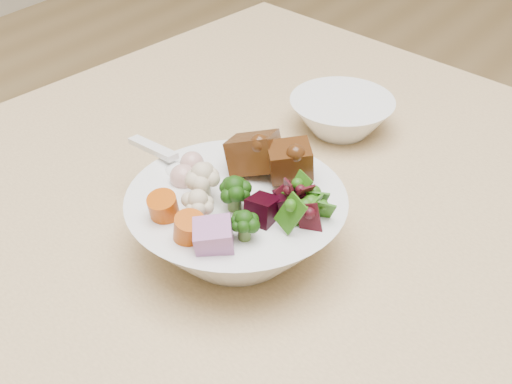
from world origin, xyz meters
TOP-DOWN VIEW (x-y plane):
  - food_bowl at (-0.20, -0.04)m, footprint 0.21×0.21m
  - soup_spoon at (-0.28, -0.04)m, footprint 0.11×0.04m
  - side_bowl at (-0.24, 0.21)m, footprint 0.13×0.13m

SIDE VIEW (x-z plane):
  - side_bowl at x=-0.24m, z-range 0.71..0.76m
  - food_bowl at x=-0.20m, z-range 0.69..0.80m
  - soup_spoon at x=-0.28m, z-range 0.76..0.78m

